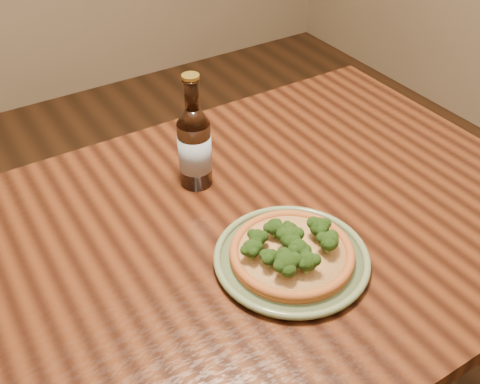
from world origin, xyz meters
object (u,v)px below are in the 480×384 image
table (189,286)px  beer_bottle (195,146)px  plate (291,258)px  pizza (292,251)px

table → beer_bottle: 0.29m
plate → pizza: bearing=-139.4°
plate → beer_bottle: (-0.03, 0.31, 0.09)m
pizza → beer_bottle: size_ratio=0.89×
table → plate: plate is taller
table → plate: 0.23m
pizza → plate: bearing=40.6°
plate → beer_bottle: bearing=95.8°
table → pizza: pizza is taller
table → pizza: bearing=-40.0°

